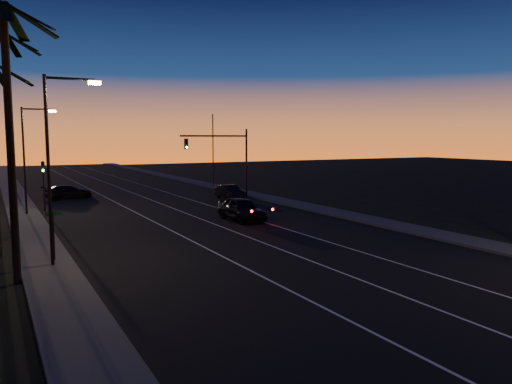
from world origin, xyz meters
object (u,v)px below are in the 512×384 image
signal_mast (225,151)px  right_car (230,192)px  lead_car (242,209)px  cross_car (68,192)px

signal_mast → right_car: bearing=13.7°
lead_car → cross_car: (-9.53, 19.96, -0.15)m
signal_mast → right_car: (0.52, 0.13, -4.07)m
signal_mast → lead_car: size_ratio=1.26×
signal_mast → cross_car: size_ratio=1.39×
cross_car → lead_car: bearing=-64.5°
right_car → cross_car: size_ratio=0.84×
lead_car → cross_car: size_ratio=1.10×
signal_mast → cross_car: signal_mast is taller
signal_mast → right_car: signal_mast is taller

